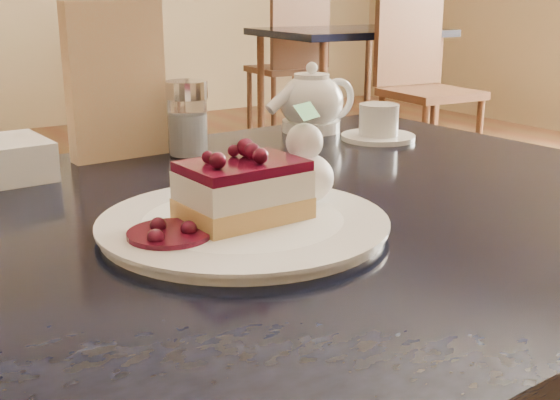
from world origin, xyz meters
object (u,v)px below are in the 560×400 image
dessert_plate (243,225)px  bg_table_far_right (346,142)px  main_table (220,285)px  tea_set (324,108)px  cheesecake_slice (243,191)px

dessert_plate → bg_table_far_right: (2.41, 2.89, -0.70)m
main_table → bg_table_far_right: (2.41, 2.84, -0.61)m
tea_set → bg_table_far_right: (2.03, 2.51, -0.74)m
cheesecake_slice → dessert_plate: bearing=176.8°
dessert_plate → bg_table_far_right: 3.82m
dessert_plate → tea_set: size_ratio=1.24×
dessert_plate → bg_table_far_right: bearing=50.2°
cheesecake_slice → tea_set: 0.53m
main_table → cheesecake_slice: 0.13m
cheesecake_slice → main_table: bearing=90.0°
bg_table_far_right → main_table: bearing=-126.1°
dessert_plate → tea_set: 0.53m
cheesecake_slice → bg_table_far_right: 3.83m
tea_set → bg_table_far_right: tea_set is taller
main_table → tea_set: tea_set is taller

